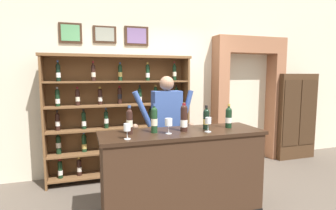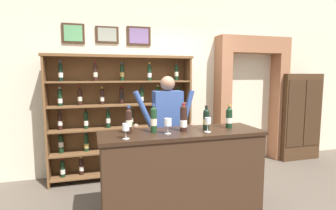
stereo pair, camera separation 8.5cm
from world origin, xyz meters
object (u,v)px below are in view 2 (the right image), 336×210
tasting_bottle_brunello (129,121)px  wine_glass_spare (126,128)px  wine_glass_left (168,123)px  shopkeeper (167,122)px  side_cabinet (297,116)px  wine_glass_right (208,122)px  tasting_counter (182,174)px  tasting_bottle_prosecco (184,118)px  wine_shelf (122,115)px  tasting_bottle_chianti (154,119)px  tasting_bottle_vin_santo (229,118)px  tasting_bottle_riserva (206,119)px

tasting_bottle_brunello → wine_glass_spare: bearing=-105.6°
wine_glass_left → shopkeeper: bearing=74.4°
side_cabinet → wine_glass_right: size_ratio=10.03×
side_cabinet → wine_glass_spare: bearing=-155.5°
tasting_counter → shopkeeper: bearing=88.9°
tasting_bottle_prosecco → wine_glass_left: bearing=-160.1°
wine_shelf → tasting_counter: wine_shelf is taller
tasting_counter → tasting_bottle_prosecco: 0.66m
tasting_bottle_chianti → wine_glass_spare: 0.39m
wine_shelf → shopkeeper: wine_shelf is taller
wine_glass_left → wine_glass_right: size_ratio=1.03×
tasting_bottle_chianti → tasting_bottle_vin_santo: tasting_bottle_chianti is taller
tasting_bottle_chianti → side_cabinet: bearing=23.7°
tasting_counter → shopkeeper: size_ratio=1.15×
wine_glass_spare → tasting_bottle_chianti: bearing=31.4°
wine_shelf → side_cabinet: (3.43, 0.05, -0.18)m
tasting_counter → wine_glass_left: (-0.19, -0.07, 0.63)m
tasting_bottle_riserva → tasting_bottle_vin_santo: size_ratio=0.98×
wine_glass_right → side_cabinet: bearing=30.6°
tasting_bottle_brunello → tasting_bottle_chianti: size_ratio=0.97×
tasting_bottle_brunello → tasting_bottle_prosecco: (0.61, -0.05, 0.01)m
tasting_bottle_riserva → tasting_bottle_prosecco: bearing=-177.1°
wine_glass_spare → tasting_bottle_prosecco: bearing=14.7°
tasting_counter → tasting_bottle_vin_santo: (0.61, 0.02, 0.63)m
tasting_bottle_vin_santo → side_cabinet: bearing=31.8°
wine_shelf → tasting_bottle_vin_santo: 1.79m
side_cabinet → tasting_bottle_prosecco: 3.25m
shopkeeper → wine_glass_spare: 1.07m
wine_glass_left → tasting_bottle_riserva: bearing=10.3°
tasting_bottle_chianti → shopkeeper: bearing=61.5°
side_cabinet → tasting_bottle_prosecco: (-2.89, -1.45, 0.33)m
tasting_bottle_riserva → tasting_bottle_vin_santo: (0.30, 0.00, 0.00)m
tasting_bottle_chianti → tasting_bottle_riserva: tasting_bottle_chianti is taller
side_cabinet → tasting_bottle_riserva: side_cabinet is taller
tasting_counter → tasting_bottle_riserva: bearing=3.0°
shopkeeper → tasting_bottle_riserva: shopkeeper is taller
tasting_bottle_riserva → wine_glass_right: (-0.04, -0.13, -0.01)m
tasting_bottle_brunello → tasting_bottle_chianti: (0.27, -0.02, 0.00)m
side_cabinet → wine_glass_spare: 3.93m
tasting_counter → wine_glass_left: size_ratio=10.91×
tasting_bottle_prosecco → wine_glass_spare: (-0.68, -0.18, -0.04)m
wine_glass_spare → shopkeeper: bearing=50.9°
wine_shelf → side_cabinet: wine_shelf is taller
wine_glass_left → wine_shelf: bearing=102.7°
tasting_bottle_chianti → tasting_bottle_vin_santo: bearing=-0.5°
tasting_counter → tasting_bottle_prosecco: bearing=4.3°
wine_glass_left → side_cabinet: bearing=26.2°
shopkeeper → tasting_bottle_riserva: size_ratio=5.73×
side_cabinet → shopkeeper: 3.01m
wine_glass_right → wine_shelf: bearing=117.4°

